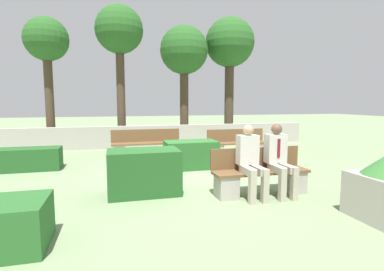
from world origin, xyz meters
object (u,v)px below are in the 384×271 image
object	(u,v)px
tree_center_left	(119,34)
tree_center_right	(184,53)
bench_front	(260,177)
person_seated_woman	(250,158)
bench_right_side	(147,146)
tree_leftmost	(47,44)
person_seated_man	(279,156)
tree_rightmost	(230,46)
bench_left_side	(238,146)

from	to	relation	value
tree_center_left	tree_center_right	size ratio (longest dim) A/B	1.09
bench_front	person_seated_woman	bearing A→B (deg)	-152.50
bench_right_side	tree_leftmost	world-z (taller)	tree_leftmost
person_seated_man	tree_rightmost	distance (m)	9.22
person_seated_man	tree_leftmost	bearing A→B (deg)	125.22
tree_center_right	person_seated_man	bearing A→B (deg)	-90.52
person_seated_woman	tree_center_left	xyz separation A→B (m)	(-2.05, 7.39, 3.63)
bench_right_side	person_seated_man	world-z (taller)	person_seated_man
person_seated_woman	tree_center_right	xyz separation A→B (m)	(0.65, 7.90, 3.10)
bench_right_side	tree_leftmost	xyz separation A→B (m)	(-3.29, 2.88, 3.50)
tree_center_right	bench_left_side	bearing A→B (deg)	-78.92
person_seated_man	tree_center_left	distance (m)	8.64
person_seated_woman	bench_right_side	bearing A→B (deg)	106.83
bench_front	person_seated_woman	xyz separation A→B (m)	(-0.27, -0.14, 0.40)
tree_center_left	tree_rightmost	bearing A→B (deg)	9.43
person_seated_man	tree_rightmost	bearing A→B (deg)	74.45
bench_left_side	tree_center_right	world-z (taller)	tree_center_right
bench_left_side	person_seated_woman	world-z (taller)	person_seated_woman
tree_leftmost	bench_right_side	bearing A→B (deg)	-41.23
tree_center_right	person_seated_woman	bearing A→B (deg)	-94.69
bench_left_side	person_seated_man	size ratio (longest dim) A/B	1.44
bench_front	tree_center_left	size ratio (longest dim) A/B	0.34
tree_center_right	bench_front	bearing A→B (deg)	-92.76
tree_center_left	tree_center_right	world-z (taller)	tree_center_left
person_seated_man	tree_rightmost	xyz separation A→B (m)	(2.28, 8.20, 3.55)
person_seated_woman	tree_rightmost	world-z (taller)	tree_rightmost
tree_leftmost	tree_rightmost	size ratio (longest dim) A/B	0.87
tree_center_right	tree_center_left	bearing A→B (deg)	-169.32
bench_left_side	tree_center_left	distance (m)	6.38
bench_right_side	tree_center_left	xyz separation A→B (m)	(-0.67, 2.85, 4.01)
tree_rightmost	person_seated_man	bearing A→B (deg)	-105.55
bench_left_side	tree_center_left	xyz separation A→B (m)	(-3.48, 3.52, 4.02)
bench_front	tree_rightmost	xyz separation A→B (m)	(2.59, 8.06, 3.95)
bench_front	person_seated_woman	world-z (taller)	person_seated_woman
bench_front	bench_right_side	world-z (taller)	same
person_seated_man	person_seated_woman	xyz separation A→B (m)	(-0.58, -0.00, -0.01)
bench_right_side	person_seated_woman	distance (m)	4.76
bench_left_side	tree_center_left	size ratio (longest dim) A/B	0.35
tree_center_left	tree_rightmost	xyz separation A→B (m)	(4.91, 0.81, -0.08)
tree_leftmost	tree_center_left	size ratio (longest dim) A/B	0.89
bench_front	tree_center_right	distance (m)	8.51
person_seated_man	person_seated_woman	world-z (taller)	person_seated_man
bench_front	bench_left_side	bearing A→B (deg)	72.64
tree_center_left	person_seated_man	bearing A→B (deg)	-70.46
person_seated_man	tree_leftmost	xyz separation A→B (m)	(-5.24, 7.42, 3.11)
person_seated_woman	tree_center_left	distance (m)	8.48
tree_center_left	tree_rightmost	distance (m)	4.97
bench_right_side	tree_center_right	distance (m)	5.24
person_seated_woman	tree_center_left	bearing A→B (deg)	105.48
person_seated_woman	tree_rightmost	xyz separation A→B (m)	(2.86, 8.20, 3.55)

